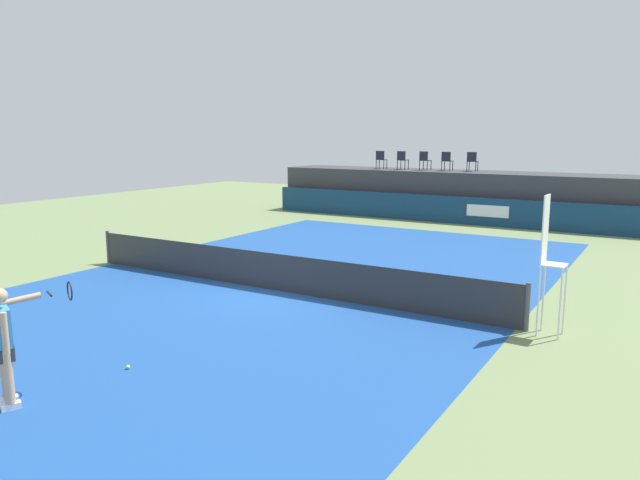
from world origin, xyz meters
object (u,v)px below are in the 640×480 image
object	(u,v)px
spectator_chair_right	(447,160)
tennis_ball	(128,367)
tennis_player	(6,343)
umpire_chair	(549,255)
spectator_chair_center	(425,160)
spectator_chair_left	(402,159)
net_post_far	(527,307)
net_post_near	(108,247)
spectator_chair_far_left	(381,159)
spectator_chair_far_right	(472,161)

from	to	relation	value
spectator_chair_right	tennis_ball	distance (m)	20.98
tennis_player	tennis_ball	size ratio (longest dim) A/B	26.03
umpire_chair	spectator_chair_center	bearing A→B (deg)	119.15
spectator_chair_left	net_post_far	xyz separation A→B (m)	(9.27, -15.10, -2.19)
net_post_near	tennis_player	world-z (taller)	tennis_player
net_post_near	net_post_far	xyz separation A→B (m)	(12.40, 0.00, 0.00)
spectator_chair_left	net_post_near	size ratio (longest dim) A/B	0.89
spectator_chair_far_left	spectator_chair_left	size ratio (longest dim) A/B	1.00
spectator_chair_right	net_post_near	size ratio (longest dim) A/B	0.89
spectator_chair_center	spectator_chair_right	xyz separation A→B (m)	(1.11, -0.03, 0.00)
spectator_chair_far_right	net_post_near	world-z (taller)	spectator_chair_far_right
spectator_chair_far_right	net_post_near	bearing A→B (deg)	-112.73
spectator_chair_center	tennis_player	size ratio (longest dim) A/B	0.50
tennis_player	tennis_ball	world-z (taller)	tennis_player
spectator_chair_far_right	net_post_near	size ratio (longest dim) A/B	0.89
spectator_chair_center	spectator_chair_left	bearing A→B (deg)	-170.91
spectator_chair_right	tennis_player	bearing A→B (deg)	-86.42
spectator_chair_far_right	net_post_far	world-z (taller)	spectator_chair_far_right
spectator_chair_left	spectator_chair_right	xyz separation A→B (m)	(2.19, 0.14, 0.00)
spectator_chair_far_right	tennis_ball	world-z (taller)	spectator_chair_far_right
spectator_chair_left	spectator_chair_far_right	size ratio (longest dim) A/B	1.00
spectator_chair_left	net_post_far	bearing A→B (deg)	-58.46
tennis_ball	spectator_chair_far_left	bearing A→B (deg)	103.89
umpire_chair	net_post_near	world-z (taller)	umpire_chair
spectator_chair_right	spectator_chair_far_right	distance (m)	1.17
spectator_chair_far_left	net_post_far	world-z (taller)	spectator_chair_far_left
spectator_chair_far_right	umpire_chair	xyz separation A→B (m)	(6.26, -15.45, -1.11)
net_post_far	tennis_ball	distance (m)	7.65
spectator_chair_far_left	tennis_player	xyz separation A→B (m)	(4.72, -22.35, -1.73)
spectator_chair_left	spectator_chair_center	distance (m)	1.10
spectator_chair_far_left	spectator_chair_center	size ratio (longest dim) A/B	1.00
net_post_near	tennis_player	distance (m)	9.96
net_post_far	tennis_ball	xyz separation A→B (m)	(-5.30, -5.49, -0.46)
spectator_chair_far_right	tennis_ball	bearing A→B (deg)	-88.29
net_post_far	net_post_near	bearing A→B (deg)	180.00
spectator_chair_far_left	spectator_chair_left	world-z (taller)	same
spectator_chair_right	net_post_far	distance (m)	16.95
spectator_chair_left	umpire_chair	world-z (taller)	spectator_chair_left
spectator_chair_far_left	spectator_chair_far_right	bearing A→B (deg)	5.39
spectator_chair_far_right	net_post_far	bearing A→B (deg)	-69.02
spectator_chair_left	spectator_chair_center	size ratio (longest dim) A/B	1.00
spectator_chair_far_left	tennis_player	distance (m)	22.91
spectator_chair_left	net_post_near	distance (m)	15.58
umpire_chair	net_post_near	bearing A→B (deg)	-179.98
net_post_far	tennis_ball	size ratio (longest dim) A/B	14.71
spectator_chair_center	tennis_player	distance (m)	22.79
tennis_player	spectator_chair_right	bearing A→B (deg)	93.58
spectator_chair_far_left	spectator_chair_left	xyz separation A→B (m)	(1.11, 0.06, 0.00)
spectator_chair_far_right	tennis_player	bearing A→B (deg)	-89.33
spectator_chair_far_left	tennis_ball	size ratio (longest dim) A/B	13.06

